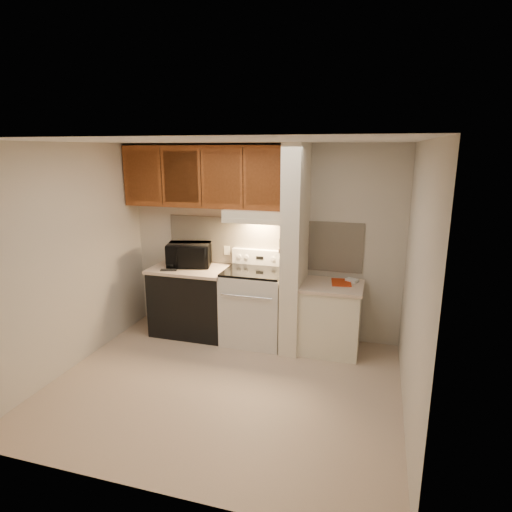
% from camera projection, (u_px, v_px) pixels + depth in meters
% --- Properties ---
extents(floor, '(3.60, 3.60, 0.00)m').
position_uv_depth(floor, '(224.00, 386.00, 4.51)').
color(floor, '#C8AE96').
rests_on(floor, ground).
extents(ceiling, '(3.60, 3.60, 0.00)m').
position_uv_depth(ceiling, '(219.00, 141.00, 3.90)').
color(ceiling, white).
rests_on(ceiling, wall_back).
extents(wall_back, '(3.60, 2.50, 0.02)m').
position_uv_depth(wall_back, '(262.00, 241.00, 5.60)').
color(wall_back, beige).
rests_on(wall_back, floor).
extents(wall_left, '(0.02, 3.00, 2.50)m').
position_uv_depth(wall_left, '(68.00, 259.00, 4.69)').
color(wall_left, beige).
rests_on(wall_left, floor).
extents(wall_right, '(0.02, 3.00, 2.50)m').
position_uv_depth(wall_right, '(415.00, 288.00, 3.72)').
color(wall_right, beige).
rests_on(wall_right, floor).
extents(backsplash, '(2.60, 0.02, 0.63)m').
position_uv_depth(backsplash, '(262.00, 243.00, 5.60)').
color(backsplash, beige).
rests_on(backsplash, wall_back).
extents(range_body, '(0.76, 0.65, 0.92)m').
position_uv_depth(range_body, '(254.00, 307.00, 5.48)').
color(range_body, silver).
rests_on(range_body, floor).
extents(oven_window, '(0.50, 0.01, 0.30)m').
position_uv_depth(oven_window, '(247.00, 313.00, 5.17)').
color(oven_window, black).
rests_on(oven_window, range_body).
extents(oven_handle, '(0.65, 0.02, 0.02)m').
position_uv_depth(oven_handle, '(246.00, 297.00, 5.08)').
color(oven_handle, silver).
rests_on(oven_handle, range_body).
extents(cooktop, '(0.74, 0.64, 0.03)m').
position_uv_depth(cooktop, '(254.00, 271.00, 5.36)').
color(cooktop, black).
rests_on(cooktop, range_body).
extents(range_backguard, '(0.76, 0.08, 0.20)m').
position_uv_depth(range_backguard, '(261.00, 257.00, 5.60)').
color(range_backguard, silver).
rests_on(range_backguard, range_body).
extents(range_display, '(0.10, 0.01, 0.04)m').
position_uv_depth(range_display, '(260.00, 258.00, 5.56)').
color(range_display, black).
rests_on(range_display, range_backguard).
extents(range_knob_left_outer, '(0.05, 0.02, 0.05)m').
position_uv_depth(range_knob_left_outer, '(239.00, 256.00, 5.63)').
color(range_knob_left_outer, silver).
rests_on(range_knob_left_outer, range_backguard).
extents(range_knob_left_inner, '(0.05, 0.02, 0.05)m').
position_uv_depth(range_knob_left_inner, '(246.00, 257.00, 5.60)').
color(range_knob_left_inner, silver).
rests_on(range_knob_left_inner, range_backguard).
extents(range_knob_right_inner, '(0.05, 0.02, 0.05)m').
position_uv_depth(range_knob_right_inner, '(273.00, 259.00, 5.51)').
color(range_knob_right_inner, silver).
rests_on(range_knob_right_inner, range_backguard).
extents(range_knob_right_outer, '(0.05, 0.02, 0.05)m').
position_uv_depth(range_knob_right_outer, '(281.00, 259.00, 5.48)').
color(range_knob_right_outer, silver).
rests_on(range_knob_right_outer, range_backguard).
extents(dishwasher_front, '(1.00, 0.63, 0.87)m').
position_uv_depth(dishwasher_front, '(192.00, 302.00, 5.73)').
color(dishwasher_front, black).
rests_on(dishwasher_front, floor).
extents(left_countertop, '(1.04, 0.67, 0.04)m').
position_uv_depth(left_countertop, '(191.00, 269.00, 5.62)').
color(left_countertop, beige).
rests_on(left_countertop, dishwasher_front).
extents(spoon_rest, '(0.22, 0.12, 0.01)m').
position_uv_depth(spoon_rest, '(169.00, 270.00, 5.48)').
color(spoon_rest, black).
rests_on(spoon_rest, left_countertop).
extents(teal_jar, '(0.10, 0.10, 0.09)m').
position_uv_depth(teal_jar, '(196.00, 260.00, 5.81)').
color(teal_jar, '#2E7162').
rests_on(teal_jar, left_countertop).
extents(outlet, '(0.08, 0.01, 0.12)m').
position_uv_depth(outlet, '(227.00, 250.00, 5.75)').
color(outlet, '#F1EACD').
rests_on(outlet, backsplash).
extents(microwave, '(0.64, 0.51, 0.31)m').
position_uv_depth(microwave, '(189.00, 255.00, 5.66)').
color(microwave, black).
rests_on(microwave, left_countertop).
extents(partition_pillar, '(0.22, 0.70, 2.50)m').
position_uv_depth(partition_pillar, '(295.00, 250.00, 5.14)').
color(partition_pillar, white).
rests_on(partition_pillar, floor).
extents(pillar_trim, '(0.01, 0.70, 0.04)m').
position_uv_depth(pillar_trim, '(286.00, 245.00, 5.16)').
color(pillar_trim, brown).
rests_on(pillar_trim, partition_pillar).
extents(knife_strip, '(0.02, 0.42, 0.04)m').
position_uv_depth(knife_strip, '(284.00, 244.00, 5.11)').
color(knife_strip, black).
rests_on(knife_strip, partition_pillar).
extents(knife_blade_a, '(0.01, 0.03, 0.16)m').
position_uv_depth(knife_blade_a, '(280.00, 256.00, 4.98)').
color(knife_blade_a, silver).
rests_on(knife_blade_a, knife_strip).
extents(knife_handle_a, '(0.02, 0.02, 0.10)m').
position_uv_depth(knife_handle_a, '(280.00, 243.00, 4.95)').
color(knife_handle_a, black).
rests_on(knife_handle_a, knife_strip).
extents(knife_blade_b, '(0.01, 0.04, 0.18)m').
position_uv_depth(knife_blade_b, '(282.00, 255.00, 5.07)').
color(knife_blade_b, silver).
rests_on(knife_blade_b, knife_strip).
extents(knife_handle_b, '(0.02, 0.02, 0.10)m').
position_uv_depth(knife_handle_b, '(282.00, 241.00, 5.03)').
color(knife_handle_b, black).
rests_on(knife_handle_b, knife_strip).
extents(knife_blade_c, '(0.01, 0.04, 0.20)m').
position_uv_depth(knife_blade_c, '(283.00, 254.00, 5.14)').
color(knife_blade_c, silver).
rests_on(knife_blade_c, knife_strip).
extents(knife_handle_c, '(0.02, 0.02, 0.10)m').
position_uv_depth(knife_handle_c, '(283.00, 240.00, 5.10)').
color(knife_handle_c, black).
rests_on(knife_handle_c, knife_strip).
extents(knife_blade_d, '(0.01, 0.04, 0.16)m').
position_uv_depth(knife_blade_d, '(284.00, 251.00, 5.21)').
color(knife_blade_d, silver).
rests_on(knife_blade_d, knife_strip).
extents(knife_handle_d, '(0.02, 0.02, 0.10)m').
position_uv_depth(knife_handle_d, '(284.00, 239.00, 5.16)').
color(knife_handle_d, black).
rests_on(knife_handle_d, knife_strip).
extents(knife_blade_e, '(0.01, 0.04, 0.18)m').
position_uv_depth(knife_blade_e, '(286.00, 250.00, 5.29)').
color(knife_blade_e, silver).
rests_on(knife_blade_e, knife_strip).
extents(knife_handle_e, '(0.02, 0.02, 0.10)m').
position_uv_depth(knife_handle_e, '(286.00, 237.00, 5.26)').
color(knife_handle_e, black).
rests_on(knife_handle_e, knife_strip).
extents(oven_mitt, '(0.03, 0.10, 0.23)m').
position_uv_depth(oven_mitt, '(287.00, 251.00, 5.35)').
color(oven_mitt, gray).
rests_on(oven_mitt, partition_pillar).
extents(right_cab_base, '(0.70, 0.60, 0.81)m').
position_uv_depth(right_cab_base, '(330.00, 319.00, 5.22)').
color(right_cab_base, '#F1EACD').
rests_on(right_cab_base, floor).
extents(right_countertop, '(0.74, 0.64, 0.04)m').
position_uv_depth(right_countertop, '(332.00, 286.00, 5.12)').
color(right_countertop, beige).
rests_on(right_countertop, right_cab_base).
extents(red_folder, '(0.27, 0.34, 0.01)m').
position_uv_depth(red_folder, '(341.00, 282.00, 5.18)').
color(red_folder, '#B3300E').
rests_on(red_folder, right_countertop).
extents(white_box, '(0.17, 0.14, 0.04)m').
position_uv_depth(white_box, '(352.00, 280.00, 5.22)').
color(white_box, white).
rests_on(white_box, right_countertop).
extents(range_hood, '(0.78, 0.44, 0.15)m').
position_uv_depth(range_hood, '(257.00, 215.00, 5.31)').
color(range_hood, '#F1EACD').
rests_on(range_hood, upper_cabinets).
extents(hood_lip, '(0.78, 0.04, 0.06)m').
position_uv_depth(hood_lip, '(252.00, 222.00, 5.12)').
color(hood_lip, '#F1EACD').
rests_on(hood_lip, range_hood).
extents(upper_cabinets, '(2.18, 0.33, 0.77)m').
position_uv_depth(upper_cabinets, '(206.00, 177.00, 5.43)').
color(upper_cabinets, brown).
rests_on(upper_cabinets, wall_back).
extents(cab_door_a, '(0.46, 0.01, 0.63)m').
position_uv_depth(cab_door_a, '(142.00, 176.00, 5.50)').
color(cab_door_a, brown).
rests_on(cab_door_a, upper_cabinets).
extents(cab_gap_a, '(0.01, 0.01, 0.73)m').
position_uv_depth(cab_gap_a, '(161.00, 177.00, 5.42)').
color(cab_gap_a, black).
rests_on(cab_gap_a, upper_cabinets).
extents(cab_door_b, '(0.46, 0.01, 0.63)m').
position_uv_depth(cab_door_b, '(181.00, 177.00, 5.35)').
color(cab_door_b, brown).
rests_on(cab_door_b, upper_cabinets).
extents(cab_gap_b, '(0.01, 0.01, 0.73)m').
position_uv_depth(cab_gap_b, '(201.00, 177.00, 5.28)').
color(cab_gap_b, black).
rests_on(cab_gap_b, upper_cabinets).
extents(cab_door_c, '(0.46, 0.01, 0.63)m').
position_uv_depth(cab_door_c, '(222.00, 178.00, 5.20)').
color(cab_door_c, brown).
rests_on(cab_door_c, upper_cabinets).
extents(cab_gap_c, '(0.01, 0.01, 0.73)m').
position_uv_depth(cab_gap_c, '(243.00, 178.00, 5.13)').
color(cab_gap_c, black).
rests_on(cab_gap_c, upper_cabinets).
extents(cab_door_d, '(0.46, 0.01, 0.63)m').
position_uv_depth(cab_door_d, '(265.00, 179.00, 5.05)').
color(cab_door_d, brown).
rests_on(cab_door_d, upper_cabinets).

